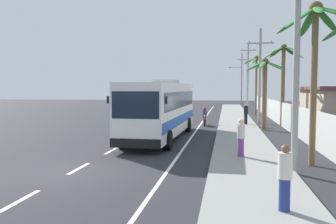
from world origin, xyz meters
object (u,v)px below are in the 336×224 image
(pedestrian_near_kerb, at_px, (246,114))
(utility_pole_nearest, at_px, (294,40))
(utility_pole_distant, at_px, (241,77))
(palm_second, at_px, (256,70))
(utility_pole_mid, at_px, (260,74))
(utility_pole_far, at_px, (248,75))
(palm_fourth, at_px, (283,69))
(motorcycle_beside_bus, at_px, (205,118))
(coach_bus_foreground, at_px, (162,108))
(pedestrian_far_walk, at_px, (241,137))
(palm_third, at_px, (316,42))
(pedestrian_midwalk, at_px, (285,176))
(palm_farthest, at_px, (265,80))

(pedestrian_near_kerb, height_order, utility_pole_nearest, utility_pole_nearest)
(utility_pole_distant, distance_m, palm_second, 29.39)
(utility_pole_mid, xyz_separation_m, utility_pole_far, (0.07, 19.54, 0.57))
(utility_pole_nearest, distance_m, palm_fourth, 17.62)
(motorcycle_beside_bus, relative_size, utility_pole_far, 0.20)
(utility_pole_nearest, distance_m, utility_pole_distant, 58.62)
(coach_bus_foreground, xyz_separation_m, pedestrian_far_walk, (4.78, -6.20, -0.94))
(pedestrian_far_walk, bearing_deg, utility_pole_mid, 14.14)
(utility_pole_nearest, bearing_deg, utility_pole_far, 89.11)
(utility_pole_distant, bearing_deg, palm_third, -89.34)
(pedestrian_near_kerb, xyz_separation_m, palm_fourth, (3.05, 0.41, 3.77))
(coach_bus_foreground, distance_m, pedestrian_far_walk, 7.88)
(palm_third, bearing_deg, utility_pole_nearest, -125.05)
(pedestrian_near_kerb, height_order, palm_second, palm_second)
(utility_pole_nearest, bearing_deg, palm_second, 88.03)
(motorcycle_beside_bus, xyz_separation_m, pedestrian_midwalk, (3.28, -21.41, 0.37))
(palm_second, height_order, palm_fourth, palm_second)
(motorcycle_beside_bus, relative_size, pedestrian_far_walk, 1.15)
(palm_fourth, bearing_deg, pedestrian_near_kerb, -172.38)
(motorcycle_beside_bus, relative_size, utility_pole_mid, 0.23)
(pedestrian_far_walk, height_order, utility_pole_mid, utility_pole_mid)
(utility_pole_nearest, distance_m, utility_pole_far, 39.08)
(coach_bus_foreground, height_order, palm_fourth, palm_fourth)
(coach_bus_foreground, bearing_deg, utility_pole_far, 76.75)
(utility_pole_mid, bearing_deg, palm_second, 87.24)
(palm_second, bearing_deg, pedestrian_near_kerb, -98.36)
(palm_farthest, bearing_deg, utility_pole_far, 89.63)
(coach_bus_foreground, xyz_separation_m, palm_fourth, (8.82, 8.84, 2.85))
(utility_pole_mid, bearing_deg, pedestrian_midwalk, -93.60)
(pedestrian_midwalk, xyz_separation_m, utility_pole_far, (1.60, 43.74, 4.06))
(pedestrian_near_kerb, bearing_deg, utility_pole_mid, -170.30)
(pedestrian_midwalk, relative_size, palm_third, 0.25)
(coach_bus_foreground, xyz_separation_m, utility_pole_mid, (7.10, 10.90, 2.53))
(palm_third, bearing_deg, pedestrian_midwalk, -108.58)
(pedestrian_far_walk, distance_m, utility_pole_mid, 17.60)
(pedestrian_midwalk, xyz_separation_m, utility_pole_nearest, (0.99, 4.67, 4.00))
(utility_pole_distant, bearing_deg, pedestrian_midwalk, -91.31)
(utility_pole_mid, xyz_separation_m, palm_farthest, (-0.09, -5.20, -0.66))
(palm_third, relative_size, palm_fourth, 0.97)
(palm_second, xyz_separation_m, palm_fourth, (1.26, -11.76, -0.55))
(pedestrian_midwalk, bearing_deg, utility_pole_far, 44.31)
(palm_farthest, bearing_deg, palm_second, 87.87)
(palm_fourth, bearing_deg, utility_pole_mid, 129.97)
(pedestrian_far_walk, distance_m, utility_pole_far, 36.94)
(coach_bus_foreground, height_order, pedestrian_near_kerb, coach_bus_foreground)
(coach_bus_foreground, distance_m, pedestrian_midwalk, 14.46)
(motorcycle_beside_bus, distance_m, utility_pole_distant, 42.40)
(utility_pole_mid, height_order, palm_fourth, utility_pole_mid)
(pedestrian_far_walk, bearing_deg, palm_fourth, 6.80)
(pedestrian_midwalk, distance_m, palm_third, 7.76)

